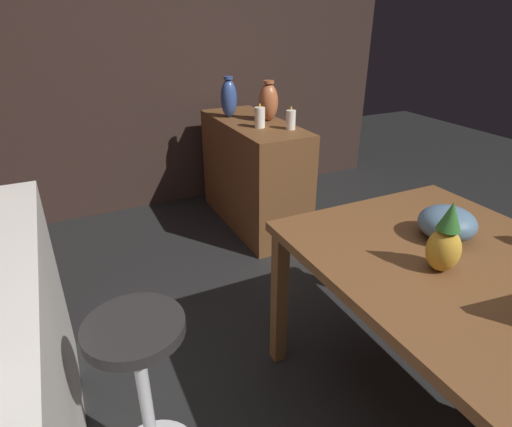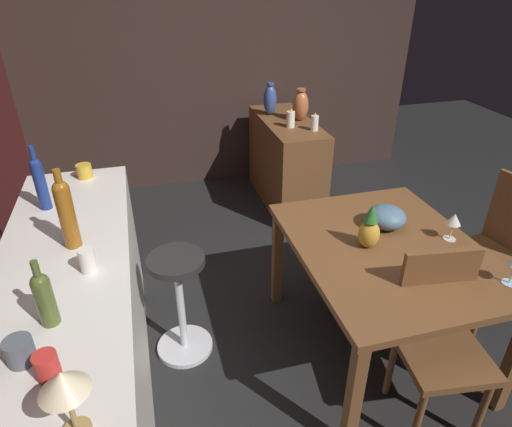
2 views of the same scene
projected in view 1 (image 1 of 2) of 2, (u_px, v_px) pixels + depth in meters
ground_plane at (366, 402)px, 1.84m from camera, size 9.00×9.00×0.00m
wall_side_right at (140, 47)px, 3.23m from camera, size 0.10×4.40×2.60m
dining_table at (463, 286)px, 1.51m from camera, size 1.23×0.97×0.74m
sideboard_cabinet at (253, 174)px, 3.26m from camera, size 1.10×0.44×0.82m
bar_stool at (145, 396)px, 1.43m from camera, size 0.34×0.34×0.68m
pineapple_centerpiece at (445, 242)px, 1.41m from camera, size 0.11×0.11×0.26m
fruit_bowl at (447, 223)px, 1.63m from camera, size 0.22×0.22×0.13m
pillar_candle_tall at (291, 120)px, 2.85m from camera, size 0.06×0.06×0.15m
pillar_candle_short at (260, 117)px, 2.89m from camera, size 0.07×0.07×0.16m
vase_ceramic_blue at (229, 98)px, 3.14m from camera, size 0.12×0.12×0.30m
vase_copper at (268, 102)px, 3.04m from camera, size 0.14×0.14×0.29m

